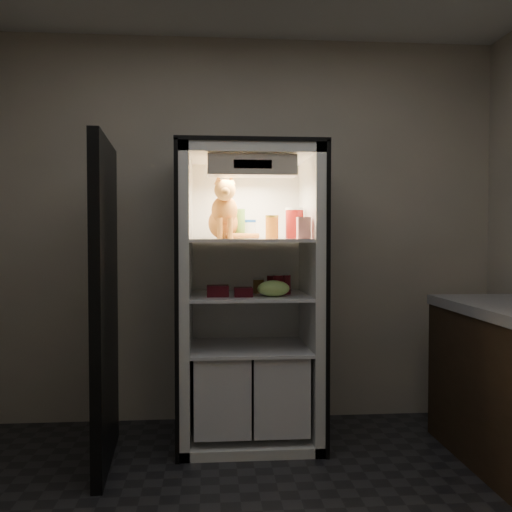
% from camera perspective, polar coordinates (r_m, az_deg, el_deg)
% --- Properties ---
extents(room_shell, '(3.60, 3.60, 3.60)m').
position_cam_1_polar(room_shell, '(2.29, 1.65, 9.88)').
color(room_shell, white).
rests_on(room_shell, floor).
extents(refrigerator, '(0.90, 0.72, 1.88)m').
position_cam_1_polar(refrigerator, '(3.68, -0.74, -6.04)').
color(refrigerator, white).
rests_on(refrigerator, floor).
extents(fridge_door, '(0.11, 0.87, 1.85)m').
position_cam_1_polar(fridge_door, '(3.38, -14.89, -4.73)').
color(fridge_door, black).
rests_on(fridge_door, floor).
extents(tabby_cat, '(0.33, 0.37, 0.40)m').
position_cam_1_polar(tabby_cat, '(3.62, -3.18, 4.09)').
color(tabby_cat, '#B44B17').
rests_on(tabby_cat, refrigerator).
extents(parmesan_shaker, '(0.07, 0.07, 0.19)m').
position_cam_1_polar(parmesan_shaker, '(3.65, -1.67, 3.23)').
color(parmesan_shaker, green).
rests_on(parmesan_shaker, refrigerator).
extents(mayo_tub, '(0.09, 0.09, 0.12)m').
position_cam_1_polar(mayo_tub, '(3.76, -0.66, 2.70)').
color(mayo_tub, white).
rests_on(mayo_tub, refrigerator).
extents(salsa_jar, '(0.08, 0.08, 0.15)m').
position_cam_1_polar(salsa_jar, '(3.60, 1.60, 2.92)').
color(salsa_jar, maroon).
rests_on(salsa_jar, refrigerator).
extents(pepper_jar, '(0.12, 0.12, 0.20)m').
position_cam_1_polar(pepper_jar, '(3.66, 3.87, 3.29)').
color(pepper_jar, '#A31815').
rests_on(pepper_jar, refrigerator).
extents(cream_carton, '(0.08, 0.08, 0.13)m').
position_cam_1_polar(cream_carton, '(3.41, 4.78, 2.81)').
color(cream_carton, silver).
rests_on(cream_carton, refrigerator).
extents(soda_can_a, '(0.06, 0.06, 0.11)m').
position_cam_1_polar(soda_can_a, '(3.71, 1.56, -2.78)').
color(soda_can_a, black).
rests_on(soda_can_a, refrigerator).
extents(soda_can_b, '(0.07, 0.07, 0.13)m').
position_cam_1_polar(soda_can_b, '(3.60, 2.96, -2.84)').
color(soda_can_b, black).
rests_on(soda_can_b, refrigerator).
extents(soda_can_c, '(0.07, 0.07, 0.13)m').
position_cam_1_polar(soda_can_c, '(3.56, 2.24, -2.89)').
color(soda_can_c, black).
rests_on(soda_can_c, refrigerator).
extents(condiment_jar, '(0.07, 0.07, 0.10)m').
position_cam_1_polar(condiment_jar, '(3.66, 0.24, -2.97)').
color(condiment_jar, '#563B18').
rests_on(condiment_jar, refrigerator).
extents(grape_bag, '(0.20, 0.14, 0.10)m').
position_cam_1_polar(grape_bag, '(3.46, 1.76, -3.26)').
color(grape_bag, '#8DB253').
rests_on(grape_bag, refrigerator).
extents(berry_box_left, '(0.13, 0.13, 0.07)m').
position_cam_1_polar(berry_box_left, '(3.48, -3.85, -3.50)').
color(berry_box_left, '#460B11').
rests_on(berry_box_left, refrigerator).
extents(berry_box_right, '(0.11, 0.11, 0.06)m').
position_cam_1_polar(berry_box_right, '(3.46, -1.28, -3.62)').
color(berry_box_right, '#460B11').
rests_on(berry_box_right, refrigerator).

